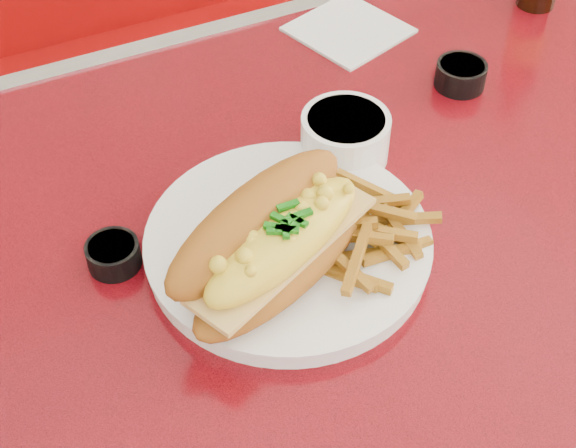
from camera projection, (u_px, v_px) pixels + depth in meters
name	position (u px, v px, depth m)	size (l,w,h in m)	color
diner_table	(416.00, 284.00, 0.99)	(1.23, 0.83, 0.77)	red
booth_bench_far	(198.00, 117.00, 1.73)	(1.20, 0.51, 0.90)	#930909
dinner_plate	(288.00, 243.00, 0.81)	(0.32, 0.32, 0.02)	white
mac_hoagie	(274.00, 240.00, 0.74)	(0.26, 0.20, 0.10)	#A45E1A
fries_pile	(360.00, 229.00, 0.79)	(0.12, 0.11, 0.04)	#BC8020
fork	(345.00, 215.00, 0.82)	(0.04, 0.16, 0.00)	silver
gravy_ramekin	(345.00, 136.00, 0.90)	(0.13, 0.13, 0.06)	white
sauce_cup_left	(113.00, 254.00, 0.79)	(0.06, 0.06, 0.03)	black
sauce_cup_right	(461.00, 74.00, 1.00)	(0.08, 0.08, 0.03)	black
paper_napkin	(348.00, 30.00, 1.09)	(0.13, 0.13, 0.00)	white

